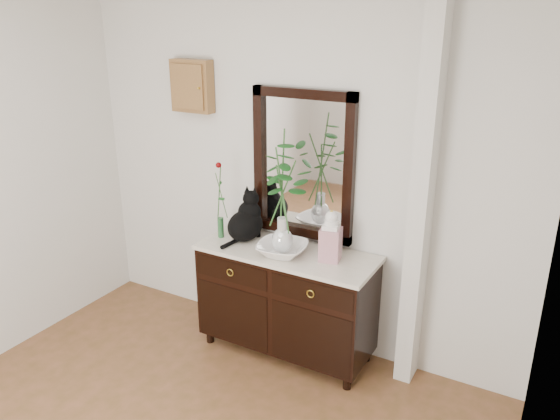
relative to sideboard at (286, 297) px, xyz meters
The scene contains 10 objects.
wall_back 0.92m from the sideboard, 111.80° to the left, with size 3.60×0.04×2.70m, color silver.
pilaster 1.27m from the sideboard, 10.70° to the left, with size 0.12×0.20×2.70m, color silver.
sideboard is the anchor object (origin of this frame).
wall_mirror 0.99m from the sideboard, 90.00° to the left, with size 0.80×0.06×1.10m.
key_cabinet 1.77m from the sideboard, 167.54° to the left, with size 0.35×0.10×0.40m, color brown.
cat 0.68m from the sideboard, behind, with size 0.27×0.33×0.38m, color black, non-canonical shape.
lotus_bowl 0.43m from the sideboard, 88.21° to the right, with size 0.36×0.36×0.09m, color white.
vase_branches 0.86m from the sideboard, 88.21° to the right, with size 0.44×0.44×0.92m, color silver, non-canonical shape.
bud_vase_rose 0.89m from the sideboard, behind, with size 0.07×0.07×0.61m, color #285E31, non-canonical shape.
ginger_jar 0.66m from the sideboard, ahead, with size 0.14×0.14×0.38m, color silver, non-canonical shape.
Camera 1 is at (1.83, -1.46, 2.49)m, focal length 35.00 mm.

